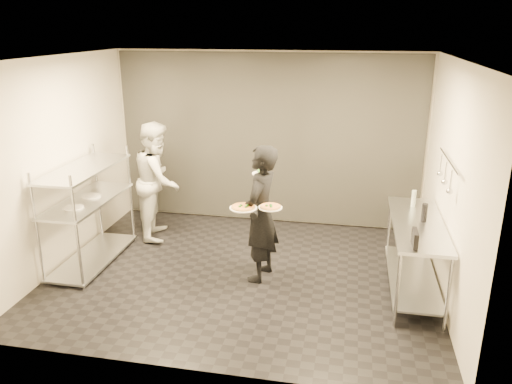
% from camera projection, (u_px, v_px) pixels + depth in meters
% --- Properties ---
extents(room_shell, '(5.00, 4.00, 2.80)m').
position_uv_depth(room_shell, '(259.00, 151.00, 7.32)').
color(room_shell, black).
rests_on(room_shell, ground).
extents(pass_rack, '(0.60, 1.60, 1.50)m').
position_uv_depth(pass_rack, '(88.00, 210.00, 6.82)').
color(pass_rack, '#AFB1B6').
rests_on(pass_rack, ground).
extents(prep_counter, '(0.60, 1.80, 0.92)m').
position_uv_depth(prep_counter, '(416.00, 244.00, 6.08)').
color(prep_counter, '#AFB1B6').
rests_on(prep_counter, ground).
extents(utensil_rail, '(0.07, 1.20, 0.31)m').
position_uv_depth(utensil_rail, '(446.00, 173.00, 5.74)').
color(utensil_rail, '#AFB1B6').
rests_on(utensil_rail, room_shell).
extents(waiter, '(0.53, 0.71, 1.78)m').
position_uv_depth(waiter, '(261.00, 214.00, 6.32)').
color(waiter, black).
rests_on(waiter, ground).
extents(chef, '(0.86, 1.00, 1.81)m').
position_uv_depth(chef, '(158.00, 180.00, 7.65)').
color(chef, beige).
rests_on(chef, ground).
extents(pizza_plate_near, '(0.34, 0.34, 0.05)m').
position_uv_depth(pizza_plate_near, '(243.00, 207.00, 6.07)').
color(pizza_plate_near, white).
rests_on(pizza_plate_near, waiter).
extents(pizza_plate_far, '(0.29, 0.29, 0.05)m').
position_uv_depth(pizza_plate_far, '(270.00, 207.00, 6.05)').
color(pizza_plate_far, white).
rests_on(pizza_plate_far, waiter).
extents(salad_plate, '(0.25, 0.25, 0.07)m').
position_uv_depth(salad_plate, '(261.00, 172.00, 6.45)').
color(salad_plate, white).
rests_on(salad_plate, waiter).
extents(pos_monitor, '(0.05, 0.25, 0.18)m').
position_uv_depth(pos_monitor, '(415.00, 239.00, 5.31)').
color(pos_monitor, black).
rests_on(pos_monitor, prep_counter).
extents(bottle_green, '(0.06, 0.06, 0.21)m').
position_uv_depth(bottle_green, '(414.00, 198.00, 6.48)').
color(bottle_green, gray).
rests_on(bottle_green, prep_counter).
extents(bottle_clear, '(0.06, 0.06, 0.20)m').
position_uv_depth(bottle_clear, '(425.00, 211.00, 6.05)').
color(bottle_clear, gray).
rests_on(bottle_clear, prep_counter).
extents(bottle_dark, '(0.07, 0.07, 0.23)m').
position_uv_depth(bottle_dark, '(424.00, 213.00, 5.96)').
color(bottle_dark, black).
rests_on(bottle_dark, prep_counter).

